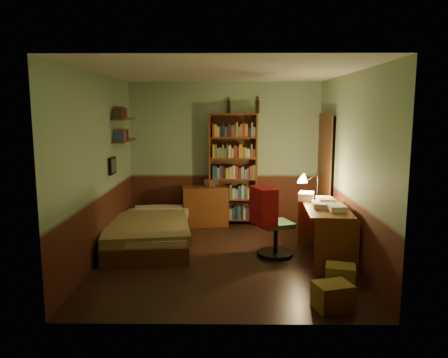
{
  "coord_description": "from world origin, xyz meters",
  "views": [
    {
      "loc": [
        0.06,
        -6.03,
        2.1
      ],
      "look_at": [
        0.0,
        0.25,
        1.1
      ],
      "focal_mm": 35.0,
      "sensor_mm": 36.0,
      "label": 1
    }
  ],
  "objects_px": {
    "bed": "(149,222)",
    "desk_lamp": "(318,180)",
    "mini_stereo": "(211,182)",
    "cardboard_box_b": "(340,275)",
    "desk": "(325,232)",
    "office_chair": "(276,223)",
    "bookshelf": "(233,170)",
    "cardboard_box_a": "(333,296)",
    "dresser": "(205,206)"
  },
  "relations": [
    {
      "from": "desk",
      "to": "office_chair",
      "type": "relative_size",
      "value": 1.44
    },
    {
      "from": "bed",
      "to": "bookshelf",
      "type": "xyz_separation_m",
      "value": [
        1.35,
        1.17,
        0.69
      ]
    },
    {
      "from": "bed",
      "to": "dresser",
      "type": "relative_size",
      "value": 2.73
    },
    {
      "from": "bookshelf",
      "to": "bed",
      "type": "bearing_deg",
      "value": -134.49
    },
    {
      "from": "office_chair",
      "to": "bed",
      "type": "bearing_deg",
      "value": 142.18
    },
    {
      "from": "bed",
      "to": "desk",
      "type": "height_order",
      "value": "desk"
    },
    {
      "from": "dresser",
      "to": "cardboard_box_a",
      "type": "bearing_deg",
      "value": -75.11
    },
    {
      "from": "bed",
      "to": "desk_lamp",
      "type": "relative_size",
      "value": 3.88
    },
    {
      "from": "mini_stereo",
      "to": "bookshelf",
      "type": "distance_m",
      "value": 0.47
    },
    {
      "from": "dresser",
      "to": "office_chair",
      "type": "bearing_deg",
      "value": -66.03
    },
    {
      "from": "dresser",
      "to": "office_chair",
      "type": "xyz_separation_m",
      "value": [
        1.11,
        -1.69,
        0.13
      ]
    },
    {
      "from": "desk",
      "to": "bookshelf",
      "type": "bearing_deg",
      "value": 128.86
    },
    {
      "from": "mini_stereo",
      "to": "office_chair",
      "type": "distance_m",
      "value": 2.09
    },
    {
      "from": "bookshelf",
      "to": "cardboard_box_a",
      "type": "height_order",
      "value": "bookshelf"
    },
    {
      "from": "desk",
      "to": "desk_lamp",
      "type": "height_order",
      "value": "desk_lamp"
    },
    {
      "from": "cardboard_box_b",
      "to": "dresser",
      "type": "bearing_deg",
      "value": 122.87
    },
    {
      "from": "bookshelf",
      "to": "desk",
      "type": "distance_m",
      "value": 2.35
    },
    {
      "from": "bookshelf",
      "to": "cardboard_box_a",
      "type": "distance_m",
      "value": 3.75
    },
    {
      "from": "bed",
      "to": "dresser",
      "type": "height_order",
      "value": "dresser"
    },
    {
      "from": "dresser",
      "to": "bookshelf",
      "type": "height_order",
      "value": "bookshelf"
    },
    {
      "from": "bed",
      "to": "desk",
      "type": "relative_size",
      "value": 1.57
    },
    {
      "from": "office_chair",
      "to": "cardboard_box_b",
      "type": "distance_m",
      "value": 1.31
    },
    {
      "from": "mini_stereo",
      "to": "cardboard_box_a",
      "type": "bearing_deg",
      "value": -44.17
    },
    {
      "from": "desk",
      "to": "cardboard_box_a",
      "type": "relative_size",
      "value": 3.74
    },
    {
      "from": "office_chair",
      "to": "cardboard_box_b",
      "type": "xyz_separation_m",
      "value": [
        0.67,
        -1.07,
        -0.37
      ]
    },
    {
      "from": "bed",
      "to": "cardboard_box_a",
      "type": "xyz_separation_m",
      "value": [
        2.37,
        -2.33,
        -0.19
      ]
    },
    {
      "from": "bookshelf",
      "to": "dresser",
      "type": "bearing_deg",
      "value": -166.08
    },
    {
      "from": "mini_stereo",
      "to": "desk_lamp",
      "type": "bearing_deg",
      "value": -16.25
    },
    {
      "from": "mini_stereo",
      "to": "desk",
      "type": "height_order",
      "value": "mini_stereo"
    },
    {
      "from": "bed",
      "to": "cardboard_box_b",
      "type": "bearing_deg",
      "value": -39.25
    },
    {
      "from": "bookshelf",
      "to": "office_chair",
      "type": "height_order",
      "value": "bookshelf"
    },
    {
      "from": "cardboard_box_a",
      "to": "cardboard_box_b",
      "type": "bearing_deg",
      "value": 69.55
    },
    {
      "from": "mini_stereo",
      "to": "cardboard_box_b",
      "type": "height_order",
      "value": "mini_stereo"
    },
    {
      "from": "dresser",
      "to": "desk",
      "type": "xyz_separation_m",
      "value": [
        1.8,
        -1.77,
        0.02
      ]
    },
    {
      "from": "office_chair",
      "to": "cardboard_box_a",
      "type": "bearing_deg",
      "value": -96.46
    },
    {
      "from": "bookshelf",
      "to": "desk",
      "type": "xyz_separation_m",
      "value": [
        1.28,
        -1.86,
        -0.64
      ]
    },
    {
      "from": "cardboard_box_b",
      "to": "mini_stereo",
      "type": "bearing_deg",
      "value": 120.04
    },
    {
      "from": "bed",
      "to": "cardboard_box_b",
      "type": "height_order",
      "value": "bed"
    },
    {
      "from": "bed",
      "to": "desk_lamp",
      "type": "height_order",
      "value": "desk_lamp"
    },
    {
      "from": "desk_lamp",
      "to": "desk",
      "type": "bearing_deg",
      "value": -87.78
    },
    {
      "from": "mini_stereo",
      "to": "cardboard_box_a",
      "type": "distance_m",
      "value": 3.87
    },
    {
      "from": "bookshelf",
      "to": "desk_lamp",
      "type": "height_order",
      "value": "bookshelf"
    },
    {
      "from": "cardboard_box_a",
      "to": "desk",
      "type": "bearing_deg",
      "value": 80.83
    },
    {
      "from": "mini_stereo",
      "to": "bookshelf",
      "type": "bearing_deg",
      "value": 18.25
    },
    {
      "from": "bed",
      "to": "office_chair",
      "type": "bearing_deg",
      "value": -23.95
    },
    {
      "from": "bookshelf",
      "to": "cardboard_box_b",
      "type": "relative_size",
      "value": 5.87
    },
    {
      "from": "bed",
      "to": "desk_lamp",
      "type": "distance_m",
      "value": 2.71
    },
    {
      "from": "dresser",
      "to": "cardboard_box_b",
      "type": "height_order",
      "value": "dresser"
    },
    {
      "from": "mini_stereo",
      "to": "office_chair",
      "type": "xyz_separation_m",
      "value": [
        1.0,
        -1.81,
        -0.29
      ]
    },
    {
      "from": "bed",
      "to": "desk_lamp",
      "type": "xyz_separation_m",
      "value": [
        2.61,
        -0.2,
        0.71
      ]
    }
  ]
}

